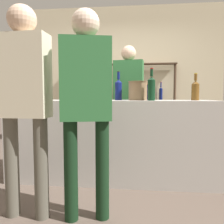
{
  "coord_description": "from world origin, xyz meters",
  "views": [
    {
      "loc": [
        0.27,
        -2.62,
        1.01
      ],
      "look_at": [
        0.0,
        0.0,
        0.81
      ],
      "focal_mm": 35.0,
      "sensor_mm": 36.0,
      "label": 1
    }
  ],
  "objects": [
    {
      "name": "bar_counter",
      "position": [
        0.0,
        0.0,
        0.48
      ],
      "size": [
        2.42,
        0.68,
        0.95
      ],
      "primitive_type": "cube",
      "color": "#B7B2AD",
      "rests_on": "ground_plane"
    },
    {
      "name": "back_shelf",
      "position": [
        -0.02,
        1.76,
        1.09
      ],
      "size": [
        2.16,
        0.18,
        1.64
      ],
      "color": "#4C3828",
      "rests_on": "ground_plane"
    },
    {
      "name": "counter_bottle_3",
      "position": [
        0.97,
        -0.0,
        1.07
      ],
      "size": [
        0.09,
        0.09,
        0.32
      ],
      "color": "brown",
      "rests_on": "bar_counter"
    },
    {
      "name": "ice_bucket",
      "position": [
        0.31,
        0.0,
        1.07
      ],
      "size": [
        0.23,
        0.23,
        0.22
      ],
      "color": "#846647",
      "rests_on": "bar_counter"
    },
    {
      "name": "server_behind_counter",
      "position": [
        0.17,
        0.93,
        1.06
      ],
      "size": [
        0.49,
        0.27,
        1.8
      ],
      "rotation": [
        0.0,
        0.0,
        -1.71
      ],
      "color": "black",
      "rests_on": "ground_plane"
    },
    {
      "name": "counter_bottle_0",
      "position": [
        -0.74,
        -0.19,
        1.1
      ],
      "size": [
        0.08,
        0.08,
        0.37
      ],
      "color": "black",
      "rests_on": "bar_counter"
    },
    {
      "name": "counter_bottle_4",
      "position": [
        0.07,
        0.06,
        1.09
      ],
      "size": [
        0.08,
        0.08,
        0.35
      ],
      "color": "#0F1956",
      "rests_on": "bar_counter"
    },
    {
      "name": "ground_plane",
      "position": [
        0.0,
        0.0,
        0.0
      ],
      "size": [
        16.0,
        16.0,
        0.0
      ],
      "primitive_type": "plane",
      "color": "brown"
    },
    {
      "name": "back_wall",
      "position": [
        0.0,
        1.94,
        1.4
      ],
      "size": [
        4.02,
        0.12,
        2.8
      ],
      "primitive_type": "cube",
      "color": "beige",
      "rests_on": "ground_plane"
    },
    {
      "name": "counter_bottle_2",
      "position": [
        -0.37,
        -0.11,
        1.08
      ],
      "size": [
        0.09,
        0.09,
        0.35
      ],
      "color": "brown",
      "rests_on": "bar_counter"
    },
    {
      "name": "cork_jar",
      "position": [
        -0.2,
        -0.13,
        1.03
      ],
      "size": [
        0.13,
        0.13,
        0.15
      ],
      "color": "silver",
      "rests_on": "bar_counter"
    },
    {
      "name": "customer_center",
      "position": [
        -0.11,
        -0.93,
        1.0
      ],
      "size": [
        0.42,
        0.25,
        1.67
      ],
      "rotation": [
        0.0,
        0.0,
        1.78
      ],
      "color": "black",
      "rests_on": "ground_plane"
    },
    {
      "name": "customer_left",
      "position": [
        -0.61,
        -0.95,
        1.03
      ],
      "size": [
        0.41,
        0.23,
        1.72
      ],
      "rotation": [
        0.0,
        0.0,
        1.53
      ],
      "color": "#575347",
      "rests_on": "ground_plane"
    },
    {
      "name": "wine_glass",
      "position": [
        -0.08,
        0.07,
        1.06
      ],
      "size": [
        0.08,
        0.08,
        0.14
      ],
      "color": "silver",
      "rests_on": "bar_counter"
    },
    {
      "name": "counter_bottle_1",
      "position": [
        0.46,
        -0.15,
        1.09
      ],
      "size": [
        0.09,
        0.09,
        0.36
      ],
      "color": "black",
      "rests_on": "bar_counter"
    }
  ]
}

